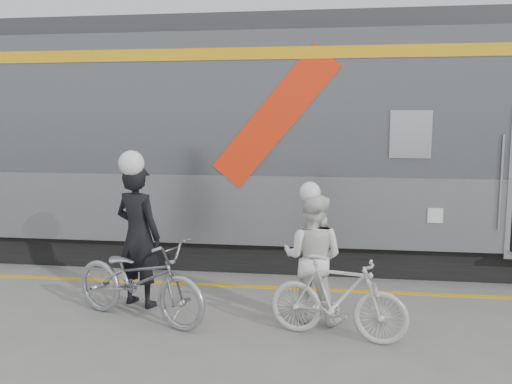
% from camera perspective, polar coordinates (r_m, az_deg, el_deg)
% --- Properties ---
extents(ground, '(90.00, 90.00, 0.00)m').
position_cam_1_polar(ground, '(6.16, -2.62, -16.00)').
color(ground, slate).
rests_on(ground, ground).
extents(train, '(24.00, 3.17, 4.10)m').
position_cam_1_polar(train, '(9.79, 13.60, 5.01)').
color(train, black).
rests_on(train, ground).
extents(safety_strip, '(24.00, 0.12, 0.01)m').
position_cam_1_polar(safety_strip, '(8.14, 0.21, -9.96)').
color(safety_strip, gold).
rests_on(safety_strip, ground).
extents(man, '(0.81, 0.68, 1.89)m').
position_cam_1_polar(man, '(7.34, -12.30, -4.49)').
color(man, black).
rests_on(man, ground).
extents(bicycle_left, '(2.10, 1.38, 1.04)m').
position_cam_1_polar(bicycle_left, '(6.88, -12.22, -8.97)').
color(bicycle_left, '#96999D').
rests_on(bicycle_left, ground).
extents(woman, '(0.89, 0.77, 1.58)m').
position_cam_1_polar(woman, '(6.71, 6.00, -6.89)').
color(woman, white).
rests_on(woman, ground).
extents(bicycle_right, '(1.65, 0.83, 0.96)m').
position_cam_1_polar(bicycle_right, '(6.27, 8.56, -10.96)').
color(bicycle_right, '#B8B8B3').
rests_on(bicycle_right, ground).
extents(helmet_man, '(0.33, 0.33, 0.33)m').
position_cam_1_polar(helmet_man, '(7.19, -12.55, 4.20)').
color(helmet_man, white).
rests_on(helmet_man, man).
extents(helmet_woman, '(0.25, 0.25, 0.25)m').
position_cam_1_polar(helmet_woman, '(6.54, 6.11, 0.89)').
color(helmet_woman, white).
rests_on(helmet_woman, woman).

